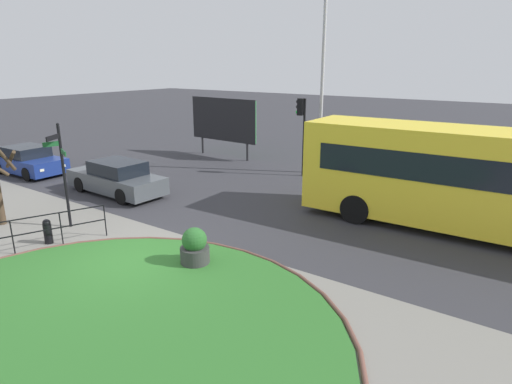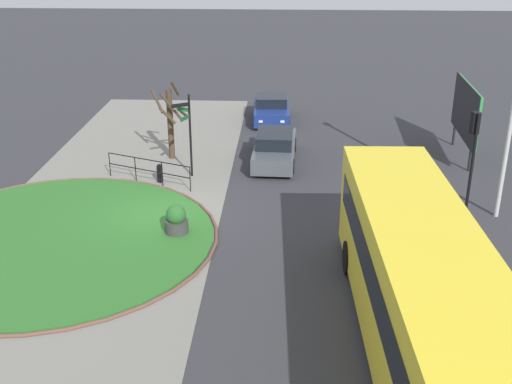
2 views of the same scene
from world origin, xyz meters
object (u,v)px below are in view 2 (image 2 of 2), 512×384
bollard_foreground (160,173)px  traffic_light_near (474,140)px  signpost_directional (188,130)px  car_near_lane (275,148)px  street_tree_bare (170,119)px  planter_near_signpost (176,221)px  billboard_left (466,111)px  car_far_lane (271,109)px  bus_yellow (418,283)px

bollard_foreground → traffic_light_near: bearing=79.6°
signpost_directional → car_near_lane: (-1.93, 3.45, -1.37)m
street_tree_bare → planter_near_signpost: bearing=10.8°
bollard_foreground → traffic_light_near: traffic_light_near is taller
signpost_directional → billboard_left: 12.11m
bollard_foreground → street_tree_bare: bearing=179.4°
bollard_foreground → traffic_light_near: size_ratio=0.21×
car_far_lane → billboard_left: size_ratio=0.85×
bus_yellow → billboard_left: 14.75m
traffic_light_near → street_tree_bare: size_ratio=1.02×
bus_yellow → traffic_light_near: 8.95m
bus_yellow → car_near_lane: (-12.99, -3.66, -1.13)m
signpost_directional → bollard_foreground: size_ratio=4.42×
planter_near_signpost → street_tree_bare: (-7.42, -1.42, 1.33)m
signpost_directional → street_tree_bare: bearing=-152.3°
signpost_directional → billboard_left: signpost_directional is taller
bus_yellow → traffic_light_near: size_ratio=3.03×
signpost_directional → planter_near_signpost: bearing=3.4°
planter_near_signpost → billboard_left: bearing=125.9°
planter_near_signpost → bollard_foreground: bearing=-162.7°
signpost_directional → bus_yellow: 13.15m
traffic_light_near → billboard_left: traffic_light_near is taller
traffic_light_near → planter_near_signpost: size_ratio=3.39×
bus_yellow → traffic_light_near: bearing=156.0°
street_tree_bare → car_near_lane: bearing=88.0°
bus_yellow → planter_near_signpost: (-5.73, -6.79, -1.28)m
car_near_lane → car_far_lane: (-6.32, -0.31, -0.01)m
car_near_lane → billboard_left: 8.48m
traffic_light_near → billboard_left: bearing=-22.5°
billboard_left → planter_near_signpost: billboard_left is taller
bus_yellow → car_far_lane: bearing=-170.2°
planter_near_signpost → bus_yellow: bearing=49.8°
bollard_foreground → billboard_left: 13.49m
car_near_lane → street_tree_bare: street_tree_bare is taller
car_near_lane → bus_yellow: bearing=-162.2°
signpost_directional → bollard_foreground: bearing=-58.6°
car_far_lane → planter_near_signpost: 13.87m
traffic_light_near → car_near_lane: bearing=45.8°
signpost_directional → car_near_lane: size_ratio=0.75×
car_near_lane → car_far_lane: bearing=4.8°
bus_yellow → street_tree_bare: 15.50m
signpost_directional → bus_yellow: bearing=32.7°
bollard_foreground → planter_near_signpost: 4.86m
car_near_lane → signpost_directional: bearing=121.3°
planter_near_signpost → signpost_directional: bearing=-176.6°
car_near_lane → planter_near_signpost: car_near_lane is taller
bollard_foreground → street_tree_bare: (-2.78, 0.03, 1.42)m
billboard_left → planter_near_signpost: 14.20m
bus_yellow → car_near_lane: size_ratio=2.39×
street_tree_bare → traffic_light_near: bearing=67.0°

